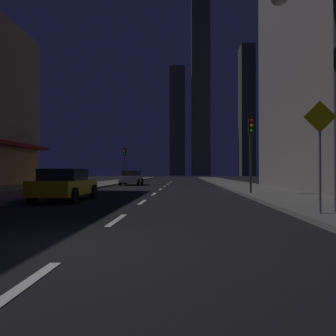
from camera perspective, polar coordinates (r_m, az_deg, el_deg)
The scene contains 14 objects.
ground_plane at distance 37.44m, azimuth 0.18°, elevation -2.83°, with size 78.00×136.00×0.10m, color black.
sidewalk_right at distance 37.75m, azimuth 10.86°, elevation -2.61°, with size 4.00×76.00×0.15m, color #605E59.
sidewalk_left at distance 38.42m, azimuth -10.32°, elevation -2.58°, with size 4.00×76.00×0.15m, color #605E59.
lane_marking_center at distance 24.27m, azimuth -1.35°, elevation -3.82°, with size 0.16×43.80×0.01m.
skyscraper_distant_tall at distance 132.04m, azimuth 1.69°, elevation 8.21°, with size 6.10×7.75×43.82m, color brown.
skyscraper_distant_mid at distance 135.25m, azimuth 5.82°, elevation 14.39°, with size 7.37×7.08×73.34m, color #5F5A47.
skyscraper_distant_short at distance 124.70m, azimuth 13.81°, elevation 9.77°, with size 5.07×7.89×48.14m, color #504C3C.
car_parked_near at distance 15.29m, azimuth -17.83°, elevation -2.81°, with size 1.98×4.24×1.45m.
car_parked_far at distance 32.94m, azimuth -6.51°, elevation -1.73°, with size 1.98×4.24×1.45m.
fire_hydrant_far_left at distance 26.63m, azimuth -13.91°, elevation -2.56°, with size 0.42×0.30×0.65m.
traffic_light_near_right at distance 18.39m, azimuth 14.54°, elevation 5.17°, with size 0.32×0.48×4.20m.
traffic_light_far_left at distance 39.45m, azimuth -7.74°, elevation 1.99°, with size 0.32×0.48×4.20m.
street_lamp_right at distance 10.76m, azimuth 23.52°, elevation 19.82°, with size 1.96×0.56×6.58m.
pedestrian_crossing_sign at distance 9.93m, azimuth 25.36°, elevation 3.48°, with size 0.91×0.08×3.15m.
Camera 1 is at (1.83, -5.37, 1.29)m, focal length 34.31 mm.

